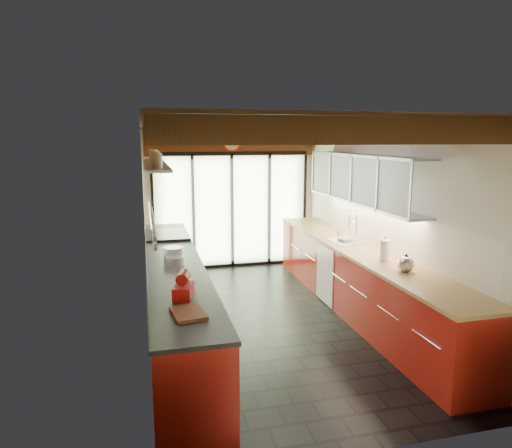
# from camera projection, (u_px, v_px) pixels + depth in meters

# --- Properties ---
(ground) EXTENTS (5.50, 5.50, 0.00)m
(ground) POSITION_uv_depth(u_px,v_px,m) (271.00, 319.00, 6.19)
(ground) COLOR black
(ground) RESTS_ON ground
(room_shell) EXTENTS (5.50, 5.50, 5.50)m
(room_shell) POSITION_uv_depth(u_px,v_px,m) (271.00, 199.00, 5.89)
(room_shell) COLOR silver
(room_shell) RESTS_ON ground
(ceiling_beams) EXTENTS (3.14, 5.06, 4.90)m
(ceiling_beams) POSITION_uv_depth(u_px,v_px,m) (264.00, 135.00, 6.10)
(ceiling_beams) COLOR #593316
(ceiling_beams) RESTS_ON ground
(glass_door) EXTENTS (2.95, 0.10, 2.90)m
(glass_door) POSITION_uv_depth(u_px,v_px,m) (232.00, 180.00, 8.45)
(glass_door) COLOR #C6EAAD
(glass_door) RESTS_ON ground
(left_counter) EXTENTS (0.68, 5.00, 0.92)m
(left_counter) POSITION_uv_depth(u_px,v_px,m) (174.00, 295.00, 5.81)
(left_counter) COLOR #A51D14
(left_counter) RESTS_ON ground
(range_stove) EXTENTS (0.66, 0.90, 0.97)m
(range_stove) POSITION_uv_depth(u_px,v_px,m) (168.00, 264.00, 7.19)
(range_stove) COLOR silver
(range_stove) RESTS_ON ground
(right_counter) EXTENTS (0.68, 5.00, 0.92)m
(right_counter) POSITION_uv_depth(u_px,v_px,m) (358.00, 280.00, 6.41)
(right_counter) COLOR #A51D14
(right_counter) RESTS_ON ground
(sink_assembly) EXTENTS (0.45, 0.52, 0.43)m
(sink_assembly) POSITION_uv_depth(u_px,v_px,m) (348.00, 239.00, 6.70)
(sink_assembly) COLOR silver
(sink_assembly) RESTS_ON right_counter
(upper_cabinets_right) EXTENTS (0.34, 3.00, 3.00)m
(upper_cabinets_right) POSITION_uv_depth(u_px,v_px,m) (362.00, 179.00, 6.47)
(upper_cabinets_right) COLOR silver
(upper_cabinets_right) RESTS_ON ground
(left_wall_fixtures) EXTENTS (0.28, 2.60, 0.96)m
(left_wall_fixtures) POSITION_uv_depth(u_px,v_px,m) (154.00, 185.00, 5.68)
(left_wall_fixtures) COLOR silver
(left_wall_fixtures) RESTS_ON ground
(stand_mixer) EXTENTS (0.24, 0.33, 0.27)m
(stand_mixer) POSITION_uv_depth(u_px,v_px,m) (183.00, 287.00, 4.35)
(stand_mixer) COLOR #AF0F0E
(stand_mixer) RESTS_ON left_counter
(pot_large) EXTENTS (0.32, 0.32, 0.16)m
(pot_large) POSITION_uv_depth(u_px,v_px,m) (173.00, 253.00, 5.73)
(pot_large) COLOR silver
(pot_large) RESTS_ON left_counter
(pot_small) EXTENTS (0.28, 0.28, 0.09)m
(pot_small) POSITION_uv_depth(u_px,v_px,m) (175.00, 260.00, 5.53)
(pot_small) COLOR silver
(pot_small) RESTS_ON left_counter
(cutting_board) EXTENTS (0.31, 0.40, 0.03)m
(cutting_board) POSITION_uv_depth(u_px,v_px,m) (188.00, 313.00, 3.93)
(cutting_board) COLOR brown
(cutting_board) RESTS_ON left_counter
(kettle) EXTENTS (0.19, 0.24, 0.22)m
(kettle) POSITION_uv_depth(u_px,v_px,m) (406.00, 263.00, 5.19)
(kettle) COLOR silver
(kettle) RESTS_ON right_counter
(paper_towel) EXTENTS (0.15, 0.15, 0.31)m
(paper_towel) POSITION_uv_depth(u_px,v_px,m) (385.00, 251.00, 5.64)
(paper_towel) COLOR white
(paper_towel) RESTS_ON right_counter
(soap_bottle) EXTENTS (0.09, 0.09, 0.19)m
(soap_bottle) POSITION_uv_depth(u_px,v_px,m) (341.00, 233.00, 6.89)
(soap_bottle) COLOR silver
(soap_bottle) RESTS_ON right_counter
(bowl) EXTENTS (0.27, 0.27, 0.06)m
(bowl) POSITION_uv_depth(u_px,v_px,m) (346.00, 239.00, 6.73)
(bowl) COLOR silver
(bowl) RESTS_ON right_counter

